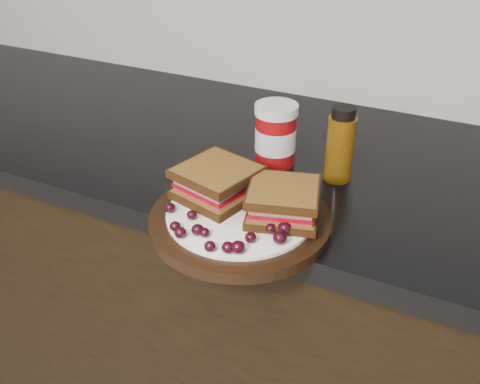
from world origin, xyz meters
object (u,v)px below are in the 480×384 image
object	(u,v)px
oil_bottle	(340,144)
condiment_jar	(276,134)
plate	(240,220)
sandwich_left	(217,182)

from	to	relation	value
oil_bottle	condiment_jar	bearing A→B (deg)	177.03
plate	sandwich_left	xyz separation A→B (m)	(-0.05, 0.03, 0.04)
condiment_jar	oil_bottle	size ratio (longest dim) A/B	0.85
plate	oil_bottle	distance (m)	0.23
plate	condiment_jar	size ratio (longest dim) A/B	2.43
sandwich_left	condiment_jar	size ratio (longest dim) A/B	0.97
plate	sandwich_left	bearing A→B (deg)	153.99
sandwich_left	oil_bottle	xyz separation A→B (m)	(0.14, 0.18, 0.02)
plate	sandwich_left	distance (m)	0.07
plate	oil_bottle	world-z (taller)	oil_bottle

